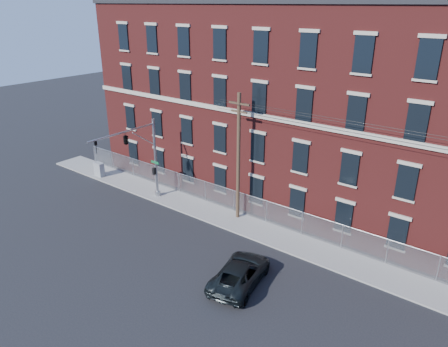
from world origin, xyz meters
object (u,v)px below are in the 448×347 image
at_px(pickup_truck, 240,273).
at_px(utility_pole_near, 238,156).
at_px(utility_cabinet, 99,169).
at_px(traffic_signal_mast, 133,146).

bearing_deg(pickup_truck, utility_pole_near, -64.32).
height_order(pickup_truck, utility_cabinet, utility_cabinet).
height_order(utility_pole_near, pickup_truck, utility_pole_near).
height_order(utility_pole_near, utility_cabinet, utility_pole_near).
distance_m(traffic_signal_mast, utility_pole_near, 8.70).
distance_m(traffic_signal_mast, utility_cabinet, 9.35).
relative_size(traffic_signal_mast, utility_pole_near, 0.70).
relative_size(pickup_truck, utility_cabinet, 3.88).
xyz_separation_m(pickup_truck, utility_cabinet, (-21.01, 5.36, 0.07)).
bearing_deg(utility_pole_near, traffic_signal_mast, -156.86).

